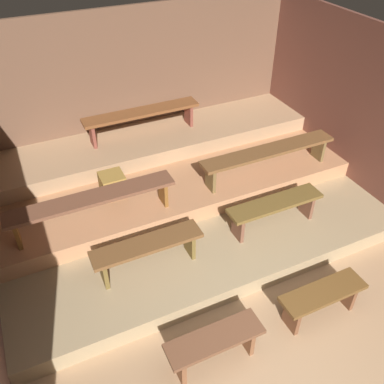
{
  "coord_description": "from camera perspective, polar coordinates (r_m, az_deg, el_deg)",
  "views": [
    {
      "loc": [
        -1.93,
        -1.4,
        4.14
      ],
      "look_at": [
        0.05,
        2.81,
        0.55
      ],
      "focal_mm": 39.25,
      "sensor_mm": 36.0,
      "label": 1
    }
  ],
  "objects": [
    {
      "name": "platform_upper",
      "position": [
        6.96,
        -5.5,
        6.8
      ],
      "size": [
        5.29,
        1.1,
        0.24
      ],
      "primitive_type": "cube",
      "color": "tan",
      "rests_on": "platform_middle"
    },
    {
      "name": "bench_upper_center",
      "position": [
        6.8,
        -6.85,
        10.34
      ],
      "size": [
        1.88,
        0.31,
        0.42
      ],
      "color": "brown",
      "rests_on": "platform_upper"
    },
    {
      "name": "bench_lower_left",
      "position": [
        5.06,
        -6.08,
        -7.58
      ],
      "size": [
        1.35,
        0.31,
        0.42
      ],
      "color": "brown",
      "rests_on": "platform_lower"
    },
    {
      "name": "bench_middle_left",
      "position": [
        5.44,
        -13.4,
        -1.2
      ],
      "size": [
        2.15,
        0.31,
        0.42
      ],
      "color": "brown",
      "rests_on": "platform_middle"
    },
    {
      "name": "wooden_crate_middle",
      "position": [
        5.98,
        -10.73,
        1.01
      ],
      "size": [
        0.33,
        0.33,
        0.33
      ],
      "primitive_type": "cube",
      "color": "olive",
      "rests_on": "platform_middle"
    },
    {
      "name": "wall_back",
      "position": [
        7.13,
        -7.53,
        13.79
      ],
      "size": [
        6.09,
        0.06,
        2.58
      ],
      "primitive_type": "cube",
      "color": "brown",
      "rests_on": "ground"
    },
    {
      "name": "ground",
      "position": [
        5.97,
        1.24,
        -6.77
      ],
      "size": [
        6.09,
        5.62,
        0.08
      ],
      "primitive_type": "cube",
      "color": "tan"
    },
    {
      "name": "wall_right",
      "position": [
        6.61,
        22.97,
        9.08
      ],
      "size": [
        0.06,
        5.62,
        2.58
      ],
      "primitive_type": "cube",
      "color": "brown",
      "rests_on": "ground"
    },
    {
      "name": "bench_floor_left",
      "position": [
        4.54,
        3.08,
        -19.8
      ],
      "size": [
        1.03,
        0.31,
        0.42
      ],
      "color": "brown",
      "rests_on": "ground"
    },
    {
      "name": "platform_middle",
      "position": [
        6.61,
        -3.55,
        2.67
      ],
      "size": [
        5.29,
        2.29,
        0.24
      ],
      "primitive_type": "cube",
      "color": "#B57C53",
      "rests_on": "platform_lower"
    },
    {
      "name": "bench_middle_right",
      "position": [
        6.3,
        10.35,
        5.19
      ],
      "size": [
        2.15,
        0.31,
        0.42
      ],
      "color": "brown",
      "rests_on": "platform_middle"
    },
    {
      "name": "platform_lower",
      "position": [
        6.3,
        -1.32,
        -2.03
      ],
      "size": [
        5.29,
        3.53,
        0.24
      ],
      "primitive_type": "cube",
      "color": "#9F8762",
      "rests_on": "ground"
    },
    {
      "name": "bench_lower_right",
      "position": [
        5.71,
        11.17,
        -2.0
      ],
      "size": [
        1.35,
        0.31,
        0.42
      ],
      "color": "brown",
      "rests_on": "platform_lower"
    },
    {
      "name": "bench_floor_right",
      "position": [
        5.09,
        17.25,
        -13.45
      ],
      "size": [
        1.03,
        0.31,
        0.42
      ],
      "color": "brown",
      "rests_on": "ground"
    }
  ]
}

